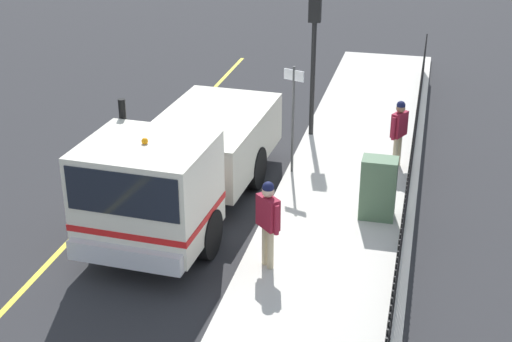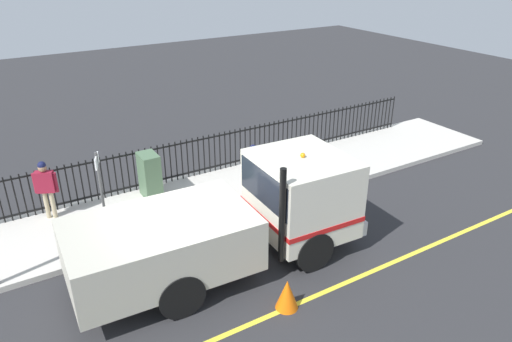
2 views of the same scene
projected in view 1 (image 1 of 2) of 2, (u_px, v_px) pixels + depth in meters
ground_plane at (209, 199)px, 16.11m from camera, size 53.55×53.55×0.00m
sidewalk_slab at (342, 210)px, 15.45m from camera, size 3.02×24.34×0.15m
lane_marking at (119, 188)px, 16.57m from camera, size 0.12×21.91×0.01m
work_truck at (180, 165)px, 14.71m from camera, size 2.54×6.62×2.67m
worker_standing at (268, 215)px, 12.90m from camera, size 0.49×0.48×1.68m
pedestrian_distant at (399, 127)px, 16.94m from camera, size 0.38×0.56×1.61m
iron_fence at (408, 186)px, 14.87m from camera, size 0.04×20.73×1.26m
traffic_light_near at (314, 32)px, 18.09m from camera, size 0.31×0.22×3.79m
utility_cabinet at (378, 188)px, 14.77m from camera, size 0.71×0.48×1.29m
traffic_cone at (100, 195)px, 15.54m from camera, size 0.47×0.47×0.67m
street_sign at (293, 108)px, 16.42m from camera, size 0.48×0.21×2.51m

